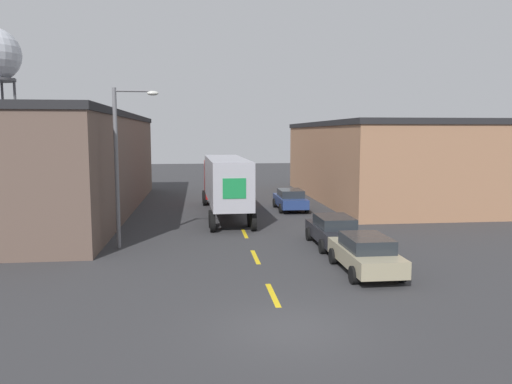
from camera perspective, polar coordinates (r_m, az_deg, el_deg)
The scene contains 9 objects.
ground_plane at distance 15.05m, azimuth 3.73°, elevation -15.35°, with size 160.00×160.00×0.00m, color #333335.
road_centerline at distance 23.09m, azimuth -0.07°, elevation -7.43°, with size 0.20×13.48×0.01m.
warehouse_left at distance 38.08m, azimuth -21.36°, elevation 3.09°, with size 10.12×28.88×7.07m.
warehouse_right at distance 44.21m, azimuth 14.08°, elevation 3.49°, with size 11.68×23.62×6.61m.
semi_truck at distance 34.50m, azimuth -3.61°, elevation 1.33°, with size 3.03×13.83×4.02m.
parked_car_right_near at distance 20.87m, azimuth 12.39°, elevation -6.84°, with size 2.10×4.71×1.54m.
parked_car_right_far at distance 36.89m, azimuth 3.94°, elevation -0.82°, with size 2.10×4.71×1.54m.
parked_car_right_mid at distance 25.35m, azimuth 8.87°, elevation -4.36°, with size 2.10×4.71×1.54m.
street_lamp at distance 25.19m, azimuth -15.13°, elevation 3.92°, with size 2.20×0.32×7.83m.
Camera 1 is at (-2.53, -13.71, 5.65)m, focal length 35.00 mm.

